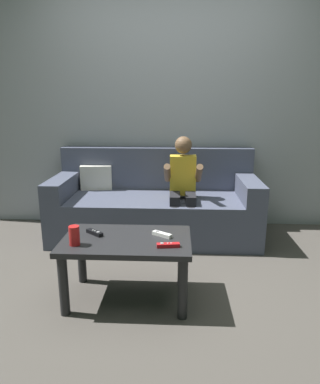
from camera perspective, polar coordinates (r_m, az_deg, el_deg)
name	(u,v)px	position (r m, az deg, el deg)	size (l,w,h in m)	color
ground_plane	(164,300)	(2.43, 0.65, -17.42)	(9.43, 9.43, 0.00)	#4C4742
wall_back	(170,106)	(3.63, 1.72, 14.06)	(4.71, 0.05, 2.50)	#999EA8
couch	(155,206)	(3.40, -0.91, -2.33)	(1.95, 0.80, 0.84)	#474C60
person_seated_on_couch	(183,184)	(3.15, 3.78, 1.25)	(0.34, 0.41, 0.99)	black
coffee_table	(127,249)	(2.30, -5.49, -9.39)	(0.83, 0.51, 0.43)	#232326
game_remote_white_near_edge	(162,234)	(2.29, 0.32, -7.00)	(0.14, 0.11, 0.03)	white
game_remote_black_center	(95,233)	(2.36, -10.73, -6.60)	(0.13, 0.12, 0.03)	black
game_remote_red_far_corner	(168,245)	(2.13, 1.35, -8.76)	(0.14, 0.05, 0.03)	red
soda_can	(74,236)	(2.20, -13.95, -6.99)	(0.07, 0.07, 0.12)	red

